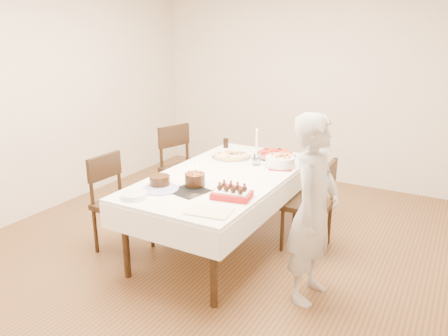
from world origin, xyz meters
The scene contains 22 objects.
floor centered at (0.00, 0.00, 0.00)m, with size 5.00×5.00×0.00m, color #53321C.
wall_back centered at (0.00, 2.50, 1.35)m, with size 4.50×0.04×2.70m, color beige.
wall_left centered at (-2.25, 0.00, 1.35)m, with size 0.04×5.00×2.70m, color beige.
dining_table centered at (0.06, 0.04, 0.38)m, with size 1.14×2.14×0.75m, color white.
chair_right_savory centered at (0.79, 0.40, 0.46)m, with size 0.47×0.47×0.92m, color black, non-canonical shape.
chair_left_savory centered at (-0.76, 0.59, 0.51)m, with size 0.52×0.52×1.02m, color black, non-canonical shape.
chair_left_dessert centered at (-0.74, -0.52, 0.48)m, with size 0.49×0.49×0.95m, color black, non-canonical shape.
person centered at (1.09, -0.38, 0.75)m, with size 0.55×0.36×1.51m, color #BAB5AF.
pizza_white centered at (-0.14, 0.57, 0.77)m, with size 0.43×0.43×0.04m, color beige.
pizza_pepperoni centered at (0.24, 0.85, 0.77)m, with size 0.46×0.46×0.04m, color red.
red_placemat centered at (0.46, 0.49, 0.75)m, with size 0.23×0.23×0.01m, color #B21E1E.
pasta_bowl centered at (0.44, 0.53, 0.81)m, with size 0.30×0.30×0.10m, color white.
taper_candle centered at (0.20, 0.47, 0.94)m, with size 0.08×0.08×0.39m, color white.
shaker_pair centered at (0.21, 0.46, 0.80)m, with size 0.09×0.09×0.11m, color white, non-canonical shape.
cola_glass centered at (-0.40, 0.91, 0.81)m, with size 0.06×0.06×0.11m, color black.
layer_cake centered at (-0.27, -0.52, 0.80)m, with size 0.23×0.23×0.09m, color black.
cake_board centered at (0.03, -0.51, 0.75)m, with size 0.29×0.29×0.01m, color black.
birthday_cake centered at (0.00, -0.37, 0.85)m, with size 0.18×0.18×0.17m, color #341C0E.
strawberry_box centered at (0.42, -0.46, 0.79)m, with size 0.32×0.21×0.08m, color #AC1316, non-canonical shape.
box_lid centered at (0.42, -0.81, 0.75)m, with size 0.33×0.22×0.03m, color beige.
plate_stack centered at (-0.28, -0.86, 0.77)m, with size 0.21×0.21×0.04m, color white.
china_plate centered at (-0.21, -0.60, 0.76)m, with size 0.32×0.32×0.01m, color white.
Camera 1 is at (2.02, -3.42, 2.08)m, focal length 35.00 mm.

